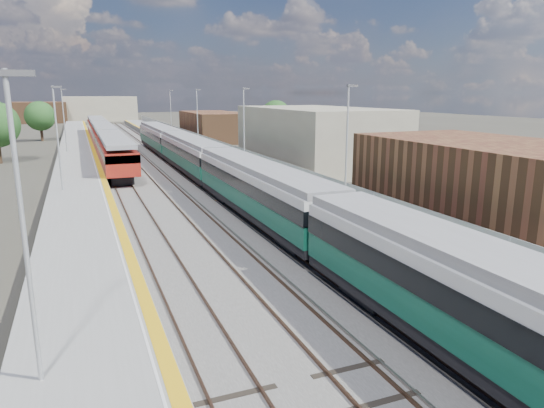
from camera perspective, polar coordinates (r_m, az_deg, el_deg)
ground at (r=55.47m, az=-12.41°, el=4.34°), size 320.00×320.00×0.00m
ballast_bed at (r=57.61m, az=-15.04°, el=4.54°), size 10.50×155.00×0.06m
tracks at (r=59.32m, az=-14.67°, el=4.87°), size 8.96×160.00×0.17m
platform_right at (r=58.88m, az=-7.76°, el=5.53°), size 4.70×155.00×8.52m
platform_left at (r=57.16m, az=-21.86°, el=4.49°), size 4.30×155.00×8.52m
buildings at (r=143.10m, az=-26.19°, el=12.73°), size 72.00×185.50×40.00m
green_train at (r=39.51m, az=-6.37°, el=4.37°), size 2.80×78.04×3.08m
red_train at (r=71.36m, az=-19.19°, el=7.52°), size 2.88×58.36×3.63m
tree_c at (r=91.64m, az=-25.64°, el=9.31°), size 4.93×4.93×6.68m
tree_d at (r=80.74m, az=0.45°, el=10.32°), size 5.06×5.06×6.86m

